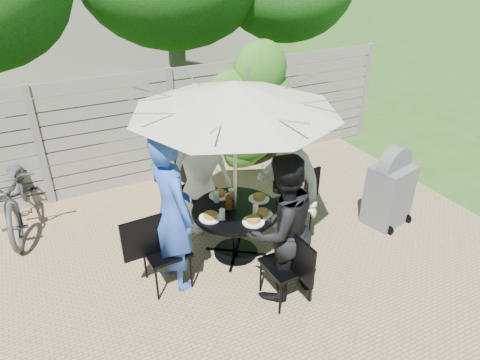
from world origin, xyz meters
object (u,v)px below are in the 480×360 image
chair_front (286,278)px  person_front (281,229)px  umbrella (235,96)px  plate_front (253,221)px  chair_left (166,264)px  person_back (200,169)px  plate_left (210,216)px  plate_extra (263,213)px  bbq_grill (390,189)px  person_left (172,212)px  chair_right (293,212)px  glass_left (222,214)px  glass_back (216,197)px  glass_front (255,210)px  plate_right (259,198)px  syrup_jug (229,203)px  bicycle (18,192)px  person_right (288,176)px  coffee_cup (232,194)px  patio_table (236,223)px  plate_back (219,194)px  chair_back (196,202)px

chair_front → person_front: 0.59m
umbrella → plate_front: size_ratio=10.18×
umbrella → chair_front: 2.04m
chair_left → chair_front: 1.37m
person_back → plate_left: (-0.23, -0.88, -0.16)m
plate_extra → bbq_grill: bearing=-1.1°
person_left → plate_left: (0.46, 0.07, -0.24)m
chair_right → glass_left: chair_right is taller
chair_front → glass_left: 1.01m
plate_front → glass_back: glass_back is taller
plate_extra → glass_front: size_ratio=1.71×
umbrella → bbq_grill: umbrella is taller
chair_left → plate_right: bearing=6.1°
plate_left → glass_back: size_ratio=1.86×
syrup_jug → bicycle: size_ratio=0.08×
plate_front → glass_front: (0.09, 0.12, 0.05)m
person_front → plate_right: 0.92m
plate_extra → bicycle: 3.43m
person_right → glass_back: person_right is taller
plate_left → coffee_cup: 0.51m
person_right → plate_right: 0.50m
patio_table → glass_front: bearing=-59.2°
person_left → glass_back: person_left is taller
glass_left → syrup_jug: syrup_jug is taller
person_back → person_front: bearing=-90.0°
patio_table → chair_left: size_ratio=1.22×
plate_back → plate_front: bearing=-81.2°
bicycle → bbq_grill: bbq_grill is taller
chair_back → coffee_cup: (0.22, -0.72, 0.45)m
chair_back → plate_front: bearing=-7.3°
chair_front → plate_front: (-0.09, 0.60, 0.43)m
person_left → syrup_jug: person_left is taller
chair_back → syrup_jug: bearing=-11.0°
syrup_jug → chair_left: bearing=-168.1°
chair_right → plate_front: (-0.90, -0.50, 0.45)m
chair_right → plate_back: size_ratio=3.34×
patio_table → person_front: (0.13, -0.82, 0.38)m
plate_extra → glass_back: glass_back is taller
chair_right → bicycle: (-3.32, 1.83, 0.25)m
umbrella → person_left: bearing=-171.2°
umbrella → plate_extra: bearing=-50.2°
chair_left → coffee_cup: chair_left is taller
plate_extra → coffee_cup: coffee_cup is taller
chair_back → plate_back: (0.10, -0.60, 0.41)m
chair_left → syrup_jug: size_ratio=6.12×
glass_left → chair_front: bearing=-64.5°
plate_back → plate_right: bearing=-36.2°
plate_right → chair_back: bearing=119.4°
person_front → plate_left: bearing=-66.6°
glass_left → patio_table: bearing=30.8°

